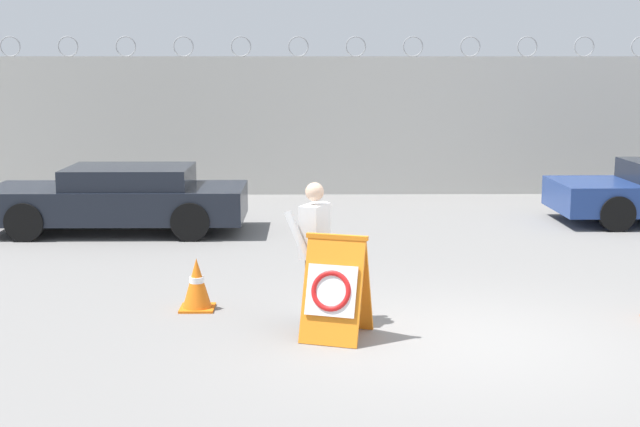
{
  "coord_description": "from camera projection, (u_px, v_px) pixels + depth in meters",
  "views": [
    {
      "loc": [
        -1.74,
        -9.4,
        3.03
      ],
      "look_at": [
        -1.58,
        2.31,
        1.03
      ],
      "focal_mm": 50.0,
      "sensor_mm": 36.0,
      "label": 1
    }
  ],
  "objects": [
    {
      "name": "ground_plane",
      "position": [
        466.0,
        341.0,
        9.8
      ],
      "size": [
        90.0,
        90.0,
        0.0
      ],
      "primitive_type": "plane",
      "color": "gray"
    },
    {
      "name": "traffic_cone_near",
      "position": [
        197.0,
        284.0,
        11.0
      ],
      "size": [
        0.42,
        0.42,
        0.65
      ],
      "color": "orange",
      "rests_on": "ground_plane"
    },
    {
      "name": "barricade_sign",
      "position": [
        336.0,
        287.0,
        9.82
      ],
      "size": [
        0.86,
        0.93,
        1.17
      ],
      "rotation": [
        0.0,
        0.0,
        -0.31
      ],
      "color": "orange",
      "rests_on": "ground_plane"
    },
    {
      "name": "security_guard",
      "position": [
        314.0,
        247.0,
        10.3
      ],
      "size": [
        0.55,
        0.58,
        1.67
      ],
      "rotation": [
        0.0,
        0.0,
        -2.0
      ],
      "color": "#232838",
      "rests_on": "ground_plane"
    },
    {
      "name": "perimeter_wall",
      "position": [
        383.0,
        125.0,
        20.52
      ],
      "size": [
        36.0,
        0.3,
        3.61
      ],
      "color": "beige",
      "rests_on": "ground_plane"
    },
    {
      "name": "parked_car_front_coupe",
      "position": [
        120.0,
        198.0,
        15.99
      ],
      "size": [
        4.56,
        1.9,
        1.19
      ],
      "rotation": [
        0.0,
        0.0,
        3.14
      ],
      "color": "black",
      "rests_on": "ground_plane"
    }
  ]
}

